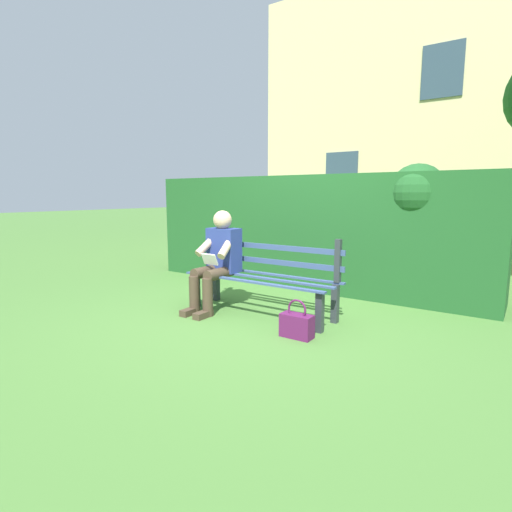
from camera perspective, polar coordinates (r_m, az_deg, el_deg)
name	(u,v)px	position (r m, az deg, el deg)	size (l,w,h in m)	color
ground	(261,314)	(4.63, 0.71, -8.19)	(60.00, 60.00, 0.00)	#477533
park_bench	(265,276)	(4.58, 1.26, -2.89)	(1.79, 0.53, 0.89)	#2D3338
person_seated	(218,258)	(4.73, -5.45, -0.26)	(0.44, 0.73, 1.16)	navy
hedge_backdrop	(310,229)	(5.96, 7.61, 3.84)	(5.10, 0.85, 1.71)	#1E5123
building_facade	(452,118)	(12.36, 25.98, 17.13)	(9.47, 3.28, 6.68)	beige
handbag	(297,325)	(3.88, 5.79, -9.65)	(0.31, 0.15, 0.37)	#59194C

